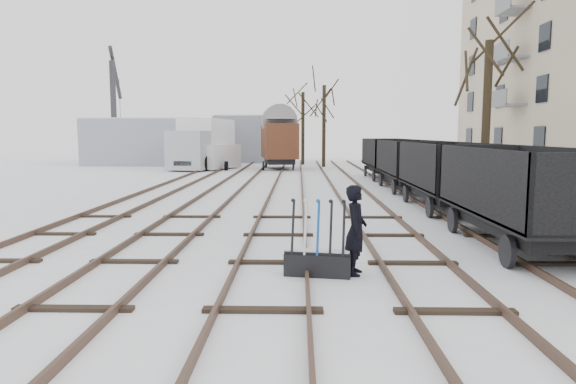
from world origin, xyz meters
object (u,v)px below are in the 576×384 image
(worker, at_px, (356,230))
(panel_van, at_px, (217,156))
(lorry, at_px, (203,143))
(box_van_wagon, at_px, (279,140))
(freight_wagon_a, at_px, (522,210))
(crane, at_px, (116,134))
(ground_frame, at_px, (318,261))

(worker, distance_m, panel_van, 30.72)
(lorry, bearing_deg, worker, -64.29)
(worker, relative_size, box_van_wagon, 0.33)
(freight_wagon_a, distance_m, crane, 39.02)
(worker, height_order, lorry, lorry)
(worker, distance_m, crane, 39.02)
(worker, bearing_deg, panel_van, 23.14)
(worker, bearing_deg, freight_wagon_a, -51.06)
(crane, bearing_deg, lorry, -38.18)
(lorry, distance_m, panel_van, 1.92)
(ground_frame, distance_m, lorry, 31.98)
(ground_frame, xyz_separation_m, worker, (0.75, 0.10, 0.61))
(box_van_wagon, relative_size, lorry, 0.61)
(lorry, distance_m, crane, 9.46)
(freight_wagon_a, relative_size, crane, 0.59)
(freight_wagon_a, relative_size, box_van_wagon, 1.10)
(panel_van, bearing_deg, box_van_wagon, 26.33)
(freight_wagon_a, xyz_separation_m, crane, (-21.56, 32.47, 1.74))
(freight_wagon_a, xyz_separation_m, panel_van, (-11.80, 27.31, 0.07))
(box_van_wagon, relative_size, panel_van, 1.14)
(worker, xyz_separation_m, lorry, (-8.76, 30.82, 1.13))
(ground_frame, xyz_separation_m, panel_van, (-6.74, 29.89, 0.72))
(box_van_wagon, distance_m, panel_van, 4.98)
(lorry, relative_size, crane, 0.88)
(ground_frame, bearing_deg, worker, 17.18)
(lorry, bearing_deg, crane, 163.83)
(lorry, xyz_separation_m, panel_van, (1.27, -1.02, -1.02))
(box_van_wagon, relative_size, crane, 0.54)
(worker, bearing_deg, crane, 35.28)
(ground_frame, relative_size, box_van_wagon, 0.27)
(panel_van, bearing_deg, worker, -53.98)
(worker, xyz_separation_m, freight_wagon_a, (4.31, 2.48, 0.04))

